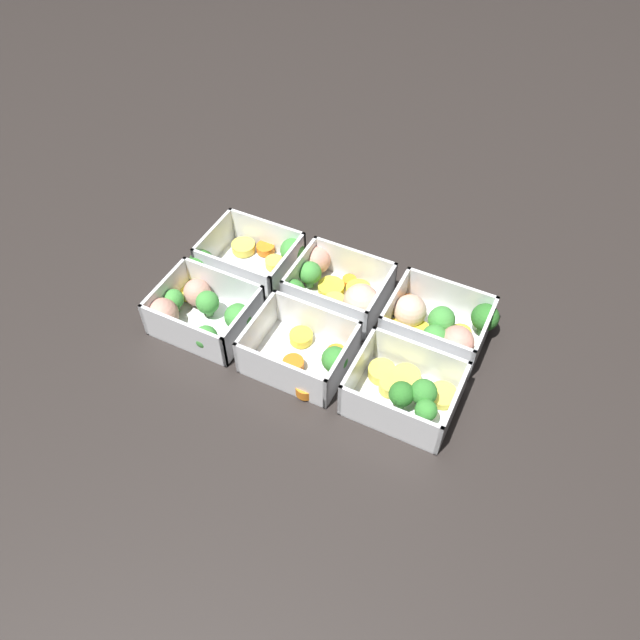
% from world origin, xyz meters
% --- Properties ---
extents(ground_plane, '(4.00, 4.00, 0.00)m').
position_xyz_m(ground_plane, '(0.00, 0.00, 0.00)').
color(ground_plane, '#282321').
extents(container_near_left, '(0.15, 0.12, 0.06)m').
position_xyz_m(container_near_left, '(-0.16, -0.06, 0.02)').
color(container_near_left, white).
rests_on(container_near_left, ground_plane).
extents(container_near_center, '(0.14, 0.12, 0.06)m').
position_xyz_m(container_near_center, '(0.01, -0.06, 0.02)').
color(container_near_center, white).
rests_on(container_near_center, ground_plane).
extents(container_near_right, '(0.14, 0.11, 0.06)m').
position_xyz_m(container_near_right, '(0.15, -0.06, 0.02)').
color(container_near_right, white).
rests_on(container_near_right, ground_plane).
extents(container_far_left, '(0.16, 0.13, 0.06)m').
position_xyz_m(container_far_left, '(-0.15, 0.06, 0.02)').
color(container_far_left, white).
rests_on(container_far_left, ground_plane).
extents(container_far_center, '(0.16, 0.13, 0.06)m').
position_xyz_m(container_far_center, '(-0.01, 0.06, 0.02)').
color(container_far_center, white).
rests_on(container_far_center, ground_plane).
extents(container_far_right, '(0.15, 0.11, 0.06)m').
position_xyz_m(container_far_right, '(0.15, 0.06, 0.03)').
color(container_far_right, white).
rests_on(container_far_right, ground_plane).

